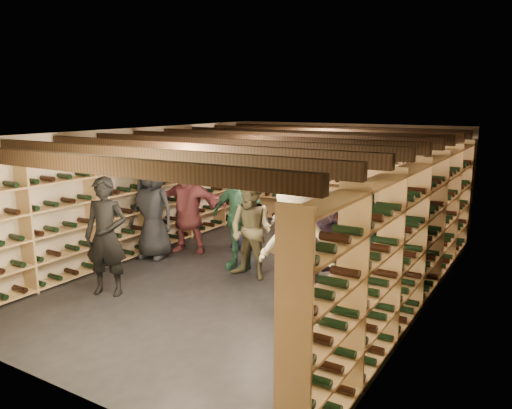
{
  "coord_description": "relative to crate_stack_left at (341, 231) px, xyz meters",
  "views": [
    {
      "loc": [
        4.16,
        -6.92,
        2.87
      ],
      "look_at": [
        -0.16,
        0.2,
        1.16
      ],
      "focal_mm": 35.0,
      "sensor_mm": 36.0,
      "label": 1
    }
  ],
  "objects": [
    {
      "name": "person_5",
      "position": [
        -2.44,
        -1.82,
        0.6
      ],
      "size": [
        1.82,
        0.94,
        1.87
      ],
      "primitive_type": "imported",
      "rotation": [
        0.0,
        0.0,
        0.23
      ],
      "color": "brown",
      "rests_on": "ground"
    },
    {
      "name": "person_4",
      "position": [
        1.28,
        -2.37,
        0.52
      ],
      "size": [
        1.07,
        0.59,
        1.72
      ],
      "primitive_type": "imported",
      "rotation": [
        0.0,
        0.0,
        0.18
      ],
      "color": "#1C6375",
      "rests_on": "ground"
    },
    {
      "name": "ceiling_joists",
      "position": [
        -0.57,
        -2.28,
        1.92
      ],
      "size": [
        5.4,
        7.12,
        0.18
      ],
      "color": "black",
      "rests_on": "ground"
    },
    {
      "name": "crate_loose",
      "position": [
        -0.74,
        -0.98,
        -0.25
      ],
      "size": [
        0.54,
        0.39,
        0.17
      ],
      "primitive_type": "cube",
      "rotation": [
        0.0,
        0.0,
        -0.14
      ],
      "color": "tan",
      "rests_on": "ground"
    },
    {
      "name": "crate_stack_left",
      "position": [
        0.0,
        0.0,
        0.0
      ],
      "size": [
        0.59,
        0.49,
        0.68
      ],
      "rotation": [
        0.0,
        0.0,
        -0.38
      ],
      "color": "tan",
      "rests_on": "ground"
    },
    {
      "name": "ceiling",
      "position": [
        -0.57,
        -2.28,
        2.06
      ],
      "size": [
        5.5,
        8.0,
        0.01
      ],
      "primitive_type": "cube",
      "color": "beige",
      "rests_on": "walls"
    },
    {
      "name": "person_12",
      "position": [
        1.61,
        -1.93,
        0.59
      ],
      "size": [
        1.06,
        0.9,
        1.85
      ],
      "primitive_type": "imported",
      "rotation": [
        0.0,
        0.0,
        0.41
      ],
      "color": "#38383D",
      "rests_on": "ground"
    },
    {
      "name": "wine_rack_left",
      "position": [
        -3.14,
        -2.28,
        0.74
      ],
      "size": [
        0.32,
        7.5,
        2.15
      ],
      "color": "#A27B4E",
      "rests_on": "ground"
    },
    {
      "name": "person_10",
      "position": [
        -1.04,
        -2.15,
        0.58
      ],
      "size": [
        1.09,
        0.46,
        1.85
      ],
      "primitive_type": "imported",
      "rotation": [
        0.0,
        0.0,
        0.01
      ],
      "color": "#27543D",
      "rests_on": "ground"
    },
    {
      "name": "person_6",
      "position": [
        -1.62,
        -1.05,
        0.48
      ],
      "size": [
        0.93,
        0.77,
        1.64
      ],
      "primitive_type": "imported",
      "rotation": [
        0.0,
        0.0,
        -0.36
      ],
      "color": "#1B1C42",
      "rests_on": "ground"
    },
    {
      "name": "wine_rack_back",
      "position": [
        -0.57,
        1.55,
        0.73
      ],
      "size": [
        4.7,
        0.3,
        2.15
      ],
      "color": "#A27B4E",
      "rests_on": "ground"
    },
    {
      "name": "person_1",
      "position": [
        -2.07,
        -4.2,
        0.56
      ],
      "size": [
        0.77,
        0.64,
        1.81
      ],
      "primitive_type": "imported",
      "rotation": [
        0.0,
        0.0,
        0.37
      ],
      "color": "black",
      "rests_on": "ground"
    },
    {
      "name": "person_3",
      "position": [
        0.54,
        -3.02,
        0.55
      ],
      "size": [
        1.24,
        0.84,
        1.79
      ],
      "primitive_type": "imported",
      "rotation": [
        0.0,
        0.0,
        0.16
      ],
      "color": "beige",
      "rests_on": "ground"
    },
    {
      "name": "crate_stack_right",
      "position": [
        -0.84,
        0.03,
        -0.08
      ],
      "size": [
        0.58,
        0.47,
        0.51
      ],
      "rotation": [
        0.0,
        0.0,
        0.32
      ],
      "color": "tan",
      "rests_on": "ground"
    },
    {
      "name": "person_11",
      "position": [
        0.74,
        -2.47,
        0.46
      ],
      "size": [
        1.55,
        0.81,
        1.6
      ],
      "primitive_type": "imported",
      "rotation": [
        0.0,
        0.0,
        0.24
      ],
      "color": "slate",
      "rests_on": "ground"
    },
    {
      "name": "person_9",
      "position": [
        -0.49,
        -0.98,
        0.51
      ],
      "size": [
        1.13,
        0.68,
        1.7
      ],
      "primitive_type": "imported",
      "rotation": [
        0.0,
        0.0,
        -0.04
      ],
      "color": "#A09E92",
      "rests_on": "ground"
    },
    {
      "name": "wine_rack_right",
      "position": [
        2.0,
        -2.28,
        0.74
      ],
      "size": [
        0.32,
        7.5,
        2.15
      ],
      "color": "#A27B4E",
      "rests_on": "ground"
    },
    {
      "name": "person_0",
      "position": [
        -2.75,
        -2.48,
        0.57
      ],
      "size": [
        0.97,
        0.71,
        1.81
      ],
      "primitive_type": "imported",
      "rotation": [
        0.0,
        0.0,
        0.16
      ],
      "color": "black",
      "rests_on": "ground"
    },
    {
      "name": "person_7",
      "position": [
        0.19,
        -2.53,
        0.42
      ],
      "size": [
        0.63,
        0.5,
        1.53
      ],
      "primitive_type": "imported",
      "rotation": [
        0.0,
        0.0,
        0.26
      ],
      "color": "gray",
      "rests_on": "ground"
    },
    {
      "name": "person_8",
      "position": [
        0.97,
        -1.87,
        0.59
      ],
      "size": [
        1.0,
        0.83,
        1.87
      ],
      "primitive_type": "imported",
      "rotation": [
        0.0,
        0.0,
        0.14
      ],
      "color": "#421514",
      "rests_on": "ground"
    },
    {
      "name": "ground",
      "position": [
        -0.57,
        -2.28,
        -0.34
      ],
      "size": [
        8.0,
        8.0,
        0.0
      ],
      "primitive_type": "plane",
      "color": "black",
      "rests_on": "ground"
    },
    {
      "name": "person_2",
      "position": [
        -0.59,
        -2.47,
        0.47
      ],
      "size": [
        0.81,
        0.64,
        1.63
      ],
      "primitive_type": "imported",
      "rotation": [
        0.0,
        0.0,
        -0.03
      ],
      "color": "brown",
      "rests_on": "ground"
    },
    {
      "name": "walls",
      "position": [
        -0.57,
        -2.28,
        0.86
      ],
      "size": [
        5.52,
        8.02,
        2.4
      ],
      "color": "#C2B097",
      "rests_on": "ground"
    }
  ]
}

